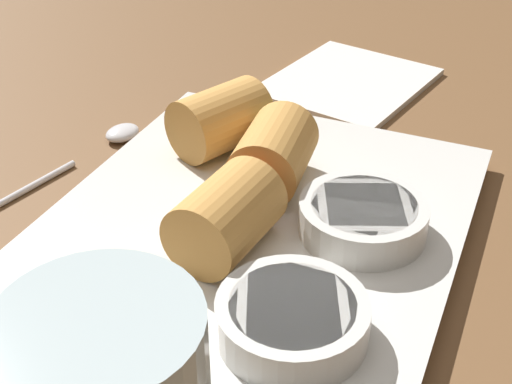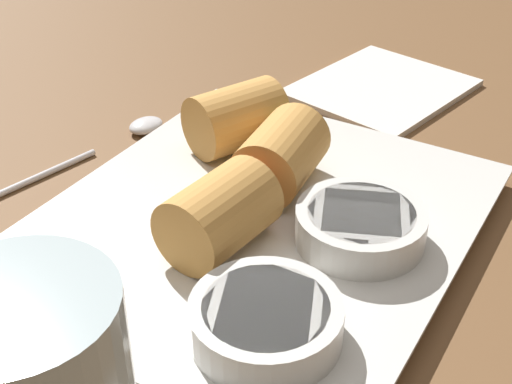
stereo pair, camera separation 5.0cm
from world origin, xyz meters
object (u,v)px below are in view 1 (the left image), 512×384
(dipping_bowl_far, at_px, (292,318))
(serving_plate, at_px, (256,226))
(dipping_bowl_near, at_px, (363,217))
(napkin, at_px, (345,82))
(spoon, at_px, (95,149))

(dipping_bowl_far, bearing_deg, serving_plate, -146.74)
(dipping_bowl_near, bearing_deg, dipping_bowl_far, -4.66)
(dipping_bowl_far, relative_size, napkin, 0.47)
(spoon, bearing_deg, napkin, 144.82)
(spoon, relative_size, napkin, 1.07)
(dipping_bowl_near, height_order, napkin, dipping_bowl_near)
(dipping_bowl_near, distance_m, dipping_bowl_far, 0.11)
(serving_plate, distance_m, napkin, 0.26)
(dipping_bowl_far, bearing_deg, spoon, -122.44)
(dipping_bowl_far, bearing_deg, napkin, -167.34)
(dipping_bowl_far, xyz_separation_m, spoon, (-0.14, -0.23, -0.02))
(napkin, bearing_deg, dipping_bowl_far, 12.66)
(dipping_bowl_near, distance_m, napkin, 0.26)
(napkin, bearing_deg, serving_plate, 3.82)
(dipping_bowl_far, xyz_separation_m, napkin, (-0.35, -0.08, -0.02))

